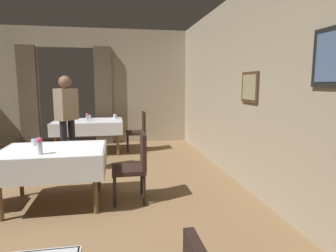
{
  "coord_description": "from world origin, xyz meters",
  "views": [
    {
      "loc": [
        1.23,
        -3.63,
        1.57
      ],
      "look_at": [
        1.95,
        0.3,
        0.99
      ],
      "focal_mm": 30.52,
      "sensor_mm": 36.0,
      "label": 1
    }
  ],
  "objects_px": {
    "glass_far_b": "(115,116)",
    "dining_table_far": "(88,124)",
    "chair_mid_right": "(135,163)",
    "flower_vase_mid": "(40,145)",
    "flower_vase_far": "(87,117)",
    "chair_far_right": "(139,129)",
    "glass_far_d": "(89,117)",
    "glass_mid_b": "(34,142)",
    "plate_far_c": "(64,122)",
    "dining_table_mid": "(54,156)",
    "person_waiter_by_doorway": "(67,116)"
  },
  "relations": [
    {
      "from": "chair_mid_right",
      "to": "person_waiter_by_doorway",
      "type": "bearing_deg",
      "value": 126.41
    },
    {
      "from": "chair_far_right",
      "to": "dining_table_far",
      "type": "bearing_deg",
      "value": 179.82
    },
    {
      "from": "dining_table_mid",
      "to": "person_waiter_by_doorway",
      "type": "distance_m",
      "value": 1.47
    },
    {
      "from": "chair_mid_right",
      "to": "dining_table_mid",
      "type": "bearing_deg",
      "value": 177.31
    },
    {
      "from": "dining_table_far",
      "to": "chair_far_right",
      "type": "bearing_deg",
      "value": -0.18
    },
    {
      "from": "chair_mid_right",
      "to": "plate_far_c",
      "type": "distance_m",
      "value": 3.06
    },
    {
      "from": "glass_far_b",
      "to": "chair_mid_right",
      "type": "bearing_deg",
      "value": -85.38
    },
    {
      "from": "flower_vase_mid",
      "to": "glass_far_b",
      "type": "bearing_deg",
      "value": 75.73
    },
    {
      "from": "glass_far_d",
      "to": "glass_mid_b",
      "type": "bearing_deg",
      "value": -99.13
    },
    {
      "from": "flower_vase_far",
      "to": "glass_far_b",
      "type": "height_order",
      "value": "flower_vase_far"
    },
    {
      "from": "chair_mid_right",
      "to": "flower_vase_mid",
      "type": "xyz_separation_m",
      "value": [
        -1.13,
        -0.24,
        0.35
      ]
    },
    {
      "from": "person_waiter_by_doorway",
      "to": "chair_far_right",
      "type": "bearing_deg",
      "value": 47.25
    },
    {
      "from": "dining_table_far",
      "to": "person_waiter_by_doorway",
      "type": "distance_m",
      "value": 1.55
    },
    {
      "from": "plate_far_c",
      "to": "person_waiter_by_doorway",
      "type": "xyz_separation_m",
      "value": [
        0.27,
        -1.27,
        0.27
      ]
    },
    {
      "from": "glass_far_d",
      "to": "person_waiter_by_doorway",
      "type": "bearing_deg",
      "value": -97.53
    },
    {
      "from": "dining_table_mid",
      "to": "glass_far_b",
      "type": "bearing_deg",
      "value": 76.04
    },
    {
      "from": "glass_far_d",
      "to": "person_waiter_by_doorway",
      "type": "height_order",
      "value": "person_waiter_by_doorway"
    },
    {
      "from": "glass_far_b",
      "to": "dining_table_far",
      "type": "bearing_deg",
      "value": -159.77
    },
    {
      "from": "dining_table_far",
      "to": "chair_far_right",
      "type": "distance_m",
      "value": 1.17
    },
    {
      "from": "person_waiter_by_doorway",
      "to": "glass_far_b",
      "type": "bearing_deg",
      "value": 64.33
    },
    {
      "from": "glass_far_b",
      "to": "person_waiter_by_doorway",
      "type": "distance_m",
      "value": 1.92
    },
    {
      "from": "flower_vase_mid",
      "to": "plate_far_c",
      "type": "bearing_deg",
      "value": 94.32
    },
    {
      "from": "dining_table_mid",
      "to": "glass_far_b",
      "type": "relative_size",
      "value": 11.56
    },
    {
      "from": "glass_far_b",
      "to": "person_waiter_by_doorway",
      "type": "relative_size",
      "value": 0.07
    },
    {
      "from": "chair_mid_right",
      "to": "chair_far_right",
      "type": "distance_m",
      "value": 2.97
    },
    {
      "from": "flower_vase_mid",
      "to": "glass_far_d",
      "type": "bearing_deg",
      "value": 85.46
    },
    {
      "from": "dining_table_far",
      "to": "glass_far_b",
      "type": "relative_size",
      "value": 13.69
    },
    {
      "from": "dining_table_far",
      "to": "chair_mid_right",
      "type": "xyz_separation_m",
      "value": [
        0.86,
        -2.96,
        -0.15
      ]
    },
    {
      "from": "plate_far_c",
      "to": "flower_vase_far",
      "type": "bearing_deg",
      "value": 7.86
    },
    {
      "from": "dining_table_far",
      "to": "flower_vase_far",
      "type": "height_order",
      "value": "flower_vase_far"
    },
    {
      "from": "glass_far_d",
      "to": "person_waiter_by_doorway",
      "type": "relative_size",
      "value": 0.06
    },
    {
      "from": "chair_mid_right",
      "to": "glass_far_d",
      "type": "relative_size",
      "value": 8.66
    },
    {
      "from": "dining_table_far",
      "to": "person_waiter_by_doorway",
      "type": "height_order",
      "value": "person_waiter_by_doorway"
    },
    {
      "from": "chair_far_right",
      "to": "flower_vase_mid",
      "type": "xyz_separation_m",
      "value": [
        -1.42,
        -3.19,
        0.35
      ]
    },
    {
      "from": "glass_far_d",
      "to": "flower_vase_mid",
      "type": "bearing_deg",
      "value": -94.54
    },
    {
      "from": "chair_far_right",
      "to": "plate_far_c",
      "type": "relative_size",
      "value": 4.41
    },
    {
      "from": "chair_mid_right",
      "to": "glass_far_b",
      "type": "bearing_deg",
      "value": 94.62
    },
    {
      "from": "dining_table_far",
      "to": "plate_far_c",
      "type": "distance_m",
      "value": 0.55
    },
    {
      "from": "flower_vase_mid",
      "to": "flower_vase_far",
      "type": "relative_size",
      "value": 1.12
    },
    {
      "from": "chair_far_right",
      "to": "dining_table_mid",
      "type": "bearing_deg",
      "value": -114.6
    },
    {
      "from": "chair_mid_right",
      "to": "flower_vase_far",
      "type": "xyz_separation_m",
      "value": [
        -0.87,
        2.8,
        0.33
      ]
    },
    {
      "from": "flower_vase_mid",
      "to": "person_waiter_by_doorway",
      "type": "bearing_deg",
      "value": 88.49
    },
    {
      "from": "glass_far_b",
      "to": "person_waiter_by_doorway",
      "type": "bearing_deg",
      "value": -115.67
    },
    {
      "from": "glass_mid_b",
      "to": "glass_far_b",
      "type": "xyz_separation_m",
      "value": [
        1.06,
        2.91,
        0.01
      ]
    },
    {
      "from": "glass_mid_b",
      "to": "flower_vase_far",
      "type": "bearing_deg",
      "value": 79.75
    },
    {
      "from": "chair_mid_right",
      "to": "glass_far_d",
      "type": "distance_m",
      "value": 3.31
    },
    {
      "from": "glass_mid_b",
      "to": "plate_far_c",
      "type": "bearing_deg",
      "value": 90.69
    },
    {
      "from": "dining_table_mid",
      "to": "flower_vase_far",
      "type": "bearing_deg",
      "value": 86.45
    },
    {
      "from": "chair_mid_right",
      "to": "chair_far_right",
      "type": "xyz_separation_m",
      "value": [
        0.29,
        2.96,
        0.0
      ]
    },
    {
      "from": "flower_vase_mid",
      "to": "flower_vase_far",
      "type": "distance_m",
      "value": 3.05
    }
  ]
}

